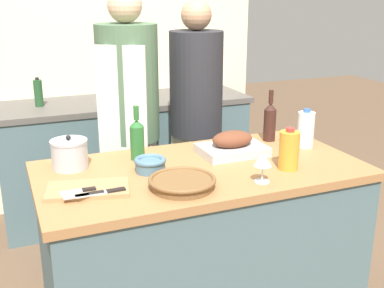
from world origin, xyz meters
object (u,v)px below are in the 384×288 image
at_px(roasting_pan, 232,145).
at_px(juice_jug, 289,150).
at_px(wine_glass_left, 290,133).
at_px(person_cook_guest, 196,116).
at_px(wicker_basket, 182,182).
at_px(condiment_bottle_short, 38,93).
at_px(stock_pot, 70,154).
at_px(wine_glass_right, 263,161).
at_px(knife_bread, 85,195).
at_px(wine_bottle_green, 137,138).
at_px(milk_jug, 306,129).
at_px(wine_bottle_dark, 270,121).
at_px(cutting_board, 88,189).
at_px(mixing_bowl, 150,164).
at_px(knife_paring, 79,191).
at_px(knife_chef, 102,192).
at_px(person_cook_aproned, 129,119).
at_px(condiment_bottle_tall, 124,84).

relative_size(roasting_pan, juice_jug, 1.67).
bearing_deg(wine_glass_left, person_cook_guest, 106.02).
relative_size(wicker_basket, condiment_bottle_short, 1.43).
xyz_separation_m(stock_pot, juice_jug, (0.94, -0.40, 0.02)).
distance_m(wine_glass_right, knife_bread, 0.76).
height_order(wine_bottle_green, wine_glass_left, wine_bottle_green).
xyz_separation_m(milk_jug, person_cook_guest, (-0.32, 0.74, -0.07)).
bearing_deg(milk_jug, person_cook_guest, 113.59).
bearing_deg(wine_bottle_dark, wine_glass_right, -123.71).
relative_size(cutting_board, milk_jug, 1.79).
bearing_deg(wine_glass_right, mixing_bowl, 143.31).
xyz_separation_m(stock_pot, milk_jug, (1.21, -0.15, 0.03)).
xyz_separation_m(juice_jug, condiment_bottle_short, (-0.96, 1.66, 0.03)).
relative_size(wine_glass_right, knife_bread, 0.82).
xyz_separation_m(stock_pot, knife_paring, (-0.02, -0.34, -0.05)).
relative_size(milk_jug, knife_chef, 1.01).
relative_size(knife_chef, knife_bread, 1.26).
distance_m(wicker_basket, wine_bottle_dark, 0.84).
bearing_deg(knife_bread, condiment_bottle_short, 90.61).
xyz_separation_m(roasting_pan, cutting_board, (-0.77, -0.20, -0.04)).
bearing_deg(wicker_basket, knife_paring, 168.35).
bearing_deg(wine_glass_right, condiment_bottle_short, 113.58).
distance_m(milk_jug, knife_paring, 1.25).
xyz_separation_m(wicker_basket, person_cook_guest, (0.49, 1.02, 0.00)).
distance_m(wicker_basket, knife_chef, 0.33).
height_order(milk_jug, condiment_bottle_short, condiment_bottle_short).
xyz_separation_m(wine_glass_left, person_cook_aproned, (-0.67, 0.70, -0.03)).
relative_size(juice_jug, wine_bottle_dark, 0.70).
relative_size(mixing_bowl, condiment_bottle_tall, 0.79).
relative_size(juice_jug, knife_chef, 0.97).
height_order(knife_chef, person_cook_aproned, person_cook_aproned).
distance_m(stock_pot, person_cook_guest, 1.07).
height_order(wine_glass_right, person_cook_aproned, person_cook_aproned).
relative_size(milk_jug, person_cook_guest, 0.13).
xyz_separation_m(roasting_pan, mixing_bowl, (-0.46, -0.08, -0.01)).
bearing_deg(milk_jug, stock_pot, 173.12).
bearing_deg(juice_jug, person_cook_aproned, 118.54).
relative_size(juice_jug, person_cook_guest, 0.12).
height_order(stock_pot, condiment_bottle_tall, condiment_bottle_tall).
relative_size(wine_bottle_green, wine_glass_right, 2.02).
relative_size(roasting_pan, knife_chef, 1.62).
bearing_deg(condiment_bottle_short, roasting_pan, -59.17).
relative_size(mixing_bowl, knife_chef, 0.73).
xyz_separation_m(wine_glass_left, person_cook_guest, (-0.22, 0.75, -0.06)).
height_order(wine_bottle_dark, person_cook_aproned, person_cook_aproned).
distance_m(juice_jug, wine_bottle_dark, 0.45).
relative_size(knife_bread, condiment_bottle_short, 0.80).
bearing_deg(stock_pot, wine_glass_left, -8.25).
xyz_separation_m(knife_paring, condiment_bottle_short, (-0.00, 1.60, 0.10)).
relative_size(wine_bottle_dark, condiment_bottle_short, 1.41).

